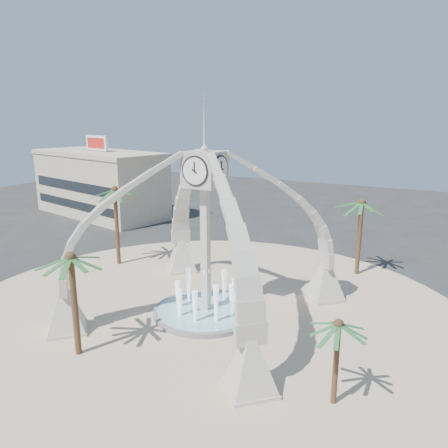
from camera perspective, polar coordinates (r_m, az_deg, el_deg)
The scene contains 9 objects.
ground at distance 33.99m, azimuth -2.33°, elevation -11.67°, with size 140.00×140.00×0.00m, color #282828.
plaza at distance 33.97m, azimuth -2.34°, elevation -11.62°, with size 40.00×40.00×0.06m, color tan.
clock_tower at distance 31.73m, azimuth -2.45°, elevation -1.04°, with size 17.94×17.94×16.30m.
fountain at distance 33.86m, azimuth -2.34°, elevation -11.23°, with size 8.00×8.00×3.62m.
building_nw at distance 68.69m, azimuth -15.92°, elevation 5.16°, with size 23.75×13.73×11.90m.
palm_east at distance 23.14m, azimuth 14.73°, elevation -12.65°, with size 3.60×3.60×5.18m.
palm_west at distance 44.13m, azimuth -14.09°, elevation 4.21°, with size 5.74×5.74×8.51m.
palm_north at distance 42.00m, azimuth 17.57°, elevation 2.57°, with size 4.77×4.77×7.81m.
palm_south at distance 27.79m, azimuth -19.41°, elevation -4.32°, with size 5.01×5.01×7.26m.
Camera 1 is at (15.97, -26.16, 14.68)m, focal length 35.00 mm.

